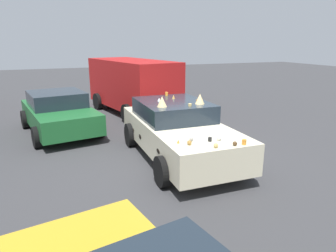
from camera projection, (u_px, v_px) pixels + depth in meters
ground_plane at (179, 158)px, 8.07m from camera, size 60.00×60.00×0.00m
art_car_decorated at (178, 130)px, 7.94m from camera, size 4.51×2.16×1.70m
parked_van_far_left at (132, 84)px, 12.86m from camera, size 5.20×2.93×2.22m
parked_sedan_near_right at (59, 112)px, 10.14m from camera, size 4.19×2.56×1.36m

